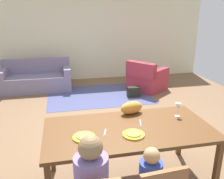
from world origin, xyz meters
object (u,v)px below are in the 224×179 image
Objects in this scene: dining_table at (129,133)px; couch at (37,79)px; plate_near_man at (84,137)px; wine_glass at (178,107)px; handbag at (134,92)px; armchair at (146,79)px; cat at (131,108)px; plate_near_child at (133,135)px.

dining_table is 4.45m from couch.
wine_glass reaches higher than plate_near_man.
dining_table reaches higher than handbag.
wine_glass is at bearing -103.81° from armchair.
dining_table is at bearing -124.83° from cat.
plate_near_man is 4.20m from armchair.
couch is at bearing 98.32° from cat.
handbag is (-0.51, -0.47, -0.19)m from armchair.
wine_glass is at bearing -35.51° from cat.
cat is at bearing 75.47° from plate_near_child.
plate_near_child is at bearing -153.17° from wine_glass.
handbag is (2.45, -1.16, -0.17)m from couch.
handbag is at bearing -137.27° from armchair.
handbag is (1.02, 3.04, -0.57)m from dining_table.
plate_near_child is at bearing -118.75° from cat.
plate_near_child is 4.01m from armchair.
dining_table is 6.18× the size of handbag.
wine_glass reaches higher than armchair.
cat is 0.17× the size of couch.
armchair is at bearing -13.15° from couch.
wine_glass is 3.47m from armchair.
plate_near_man is 0.55m from plate_near_child.
wine_glass reaches higher than cat.
armchair reaches higher than dining_table.
wine_glass is 0.58× the size of handbag.
wine_glass is (1.26, 0.30, 0.12)m from plate_near_man.
wine_glass is at bearing -96.21° from handbag.
cat is (0.15, 0.58, 0.08)m from plate_near_child.
cat is at bearing -113.94° from armchair.
cat is 1.00× the size of handbag.
plate_near_man is 1.30m from wine_glass.
dining_table is 0.45m from cat.
handbag is (1.02, 3.22, -0.64)m from plate_near_child.
handbag is at bearing 57.47° from cat.
wine_glass reaches higher than plate_near_child.
armchair is (1.38, 3.11, -0.53)m from cat.
dining_table is 1.07× the size of couch.
plate_near_man is 0.21× the size of armchair.
plate_near_child is at bearing -107.63° from handbag.
couch is 3.03m from armchair.
wine_glass is at bearing 13.44° from plate_near_man.
plate_near_child is at bearing -6.30° from plate_near_man.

